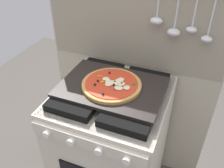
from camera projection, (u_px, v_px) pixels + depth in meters
The scene contains 4 objects.
kitchen_backsplash at pixel (131, 74), 1.60m from camera, with size 1.10×0.09×1.55m.
stove at pixel (112, 145), 1.54m from camera, with size 0.60×0.64×0.90m.
baking_tray at pixel (112, 87), 1.28m from camera, with size 0.54×0.38×0.02m, color black.
pizza_left at pixel (111, 84), 1.26m from camera, with size 0.31×0.31×0.03m.
Camera 1 is at (0.39, -0.96, 1.66)m, focal length 39.06 mm.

